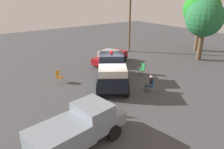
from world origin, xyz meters
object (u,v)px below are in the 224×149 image
object	(u,v)px
lawn_chair_near_truck	(151,84)
parked_pickup	(79,127)
classic_hot_rod	(111,57)
lawn_chair_spare	(142,68)
vintage_fire_truck	(112,71)
lawn_chair_by_car	(59,76)
spectator_seated	(150,83)
oak_tree_right	(202,9)
oak_tree_left	(204,18)
utility_pole	(130,21)
traffic_cone	(120,112)

from	to	relation	value
lawn_chair_near_truck	parked_pickup	bearing A→B (deg)	-163.32
classic_hot_rod	lawn_chair_spare	size ratio (longest dim) A/B	4.64
vintage_fire_truck	lawn_chair_by_car	bearing A→B (deg)	137.09
spectator_seated	oak_tree_right	bearing A→B (deg)	20.42
spectator_seated	oak_tree_right	xyz separation A→B (m)	(13.59, 5.06, 4.36)
vintage_fire_truck	lawn_chair_spare	size ratio (longest dim) A/B	6.01
oak_tree_left	oak_tree_right	world-z (taller)	oak_tree_right
lawn_chair_by_car	oak_tree_right	bearing A→B (deg)	-1.71
vintage_fire_truck	oak_tree_right	world-z (taller)	oak_tree_right
vintage_fire_truck	oak_tree_left	world-z (taller)	oak_tree_left
classic_hot_rod	oak_tree_left	bearing A→B (deg)	-27.81
parked_pickup	utility_pole	distance (m)	18.24
lawn_chair_by_car	traffic_cone	size ratio (longest dim) A/B	1.61
classic_hot_rod	oak_tree_left	size ratio (longest dim) A/B	0.73
utility_pole	lawn_chair_spare	bearing A→B (deg)	-122.16
oak_tree_left	traffic_cone	distance (m)	15.24
lawn_chair_spare	traffic_cone	size ratio (longest dim) A/B	1.61
vintage_fire_truck	traffic_cone	distance (m)	4.80
parked_pickup	spectator_seated	distance (m)	7.45
classic_hot_rod	utility_pole	size ratio (longest dim) A/B	0.66
spectator_seated	parked_pickup	bearing A→B (deg)	-162.35
lawn_chair_by_car	spectator_seated	distance (m)	7.37
lawn_chair_by_car	utility_pole	world-z (taller)	utility_pole
vintage_fire_truck	classic_hot_rod	bearing A→B (deg)	55.34
lawn_chair_by_car	utility_pole	bearing A→B (deg)	20.63
utility_pole	traffic_cone	bearing A→B (deg)	-132.34
lawn_chair_spare	lawn_chair_near_truck	bearing A→B (deg)	-122.44
lawn_chair_by_car	lawn_chair_spare	size ratio (longest dim) A/B	1.00
utility_pole	traffic_cone	xyz separation A→B (m)	(-10.26, -11.26, -3.45)
lawn_chair_near_truck	oak_tree_right	xyz separation A→B (m)	(13.51, 5.17, 4.47)
lawn_chair_by_car	traffic_cone	distance (m)	7.13
traffic_cone	oak_tree_right	bearing A→B (deg)	20.42
lawn_chair_spare	oak_tree_right	size ratio (longest dim) A/B	0.14
vintage_fire_truck	utility_pole	xyz separation A→B (m)	(7.89, 7.17, 2.56)
lawn_chair_spare	traffic_cone	world-z (taller)	lawn_chair_spare
lawn_chair_spare	oak_tree_right	distance (m)	12.62
vintage_fire_truck	oak_tree_left	bearing A→B (deg)	-0.58
classic_hot_rod	utility_pole	world-z (taller)	utility_pole
lawn_chair_near_truck	traffic_cone	distance (m)	4.25
lawn_chair_near_truck	lawn_chair_spare	world-z (taller)	same
classic_hot_rod	traffic_cone	world-z (taller)	classic_hot_rod
lawn_chair_spare	spectator_seated	world-z (taller)	spectator_seated
lawn_chair_spare	vintage_fire_truck	bearing A→B (deg)	-175.51
parked_pickup	lawn_chair_near_truck	world-z (taller)	parked_pickup
classic_hot_rod	oak_tree_left	distance (m)	10.49
spectator_seated	lawn_chair_by_car	bearing A→B (deg)	130.51
lawn_chair_by_car	parked_pickup	bearing A→B (deg)	-106.32
spectator_seated	utility_pole	size ratio (longest dim) A/B	0.18
vintage_fire_truck	lawn_chair_spare	distance (m)	3.62
oak_tree_right	traffic_cone	size ratio (longest dim) A/B	11.51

